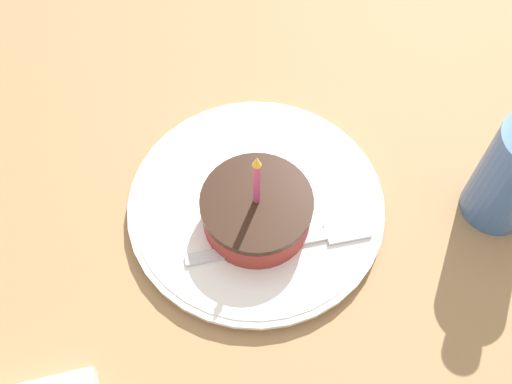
# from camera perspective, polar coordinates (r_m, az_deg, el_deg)

# --- Properties ---
(ground_plane) EXTENTS (2.40, 2.40, 0.04)m
(ground_plane) POSITION_cam_1_polar(r_m,az_deg,el_deg) (0.66, -2.15, -2.09)
(ground_plane) COLOR #9E754C
(ground_plane) RESTS_ON ground
(plate) EXTENTS (0.27, 0.27, 0.02)m
(plate) POSITION_cam_1_polar(r_m,az_deg,el_deg) (0.63, 0.00, -1.28)
(plate) COLOR white
(plate) RESTS_ON ground_plane
(cake_slice) EXTENTS (0.11, 0.11, 0.12)m
(cake_slice) POSITION_cam_1_polar(r_m,az_deg,el_deg) (0.60, 0.06, -1.76)
(cake_slice) COLOR #99332D
(cake_slice) RESTS_ON plate
(fork) EXTENTS (0.03, 0.19, 0.00)m
(fork) POSITION_cam_1_polar(r_m,az_deg,el_deg) (0.61, 3.43, -4.67)
(fork) COLOR silver
(fork) RESTS_ON plate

